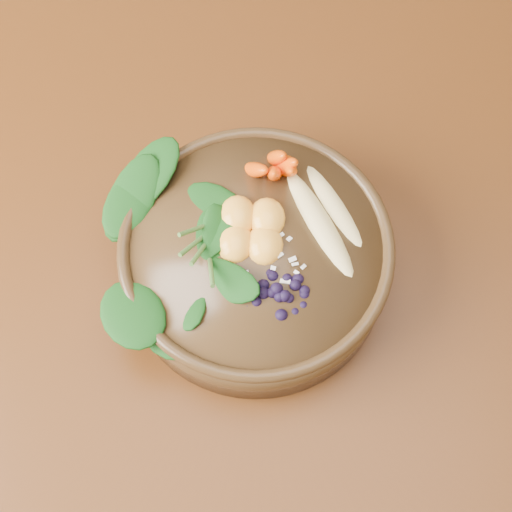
# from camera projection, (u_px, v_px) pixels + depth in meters

# --- Properties ---
(ground) EXTENTS (4.00, 4.00, 0.00)m
(ground) POSITION_uv_depth(u_px,v_px,m) (330.00, 414.00, 1.44)
(ground) COLOR #381E0F
(ground) RESTS_ON ground
(dining_table) EXTENTS (1.60, 0.90, 0.75)m
(dining_table) POSITION_uv_depth(u_px,v_px,m) (382.00, 306.00, 0.84)
(dining_table) COLOR #331C0C
(dining_table) RESTS_ON ground
(stoneware_bowl) EXTENTS (0.36, 0.36, 0.07)m
(stoneware_bowl) POSITION_uv_depth(u_px,v_px,m) (256.00, 260.00, 0.73)
(stoneware_bowl) COLOR #412C17
(stoneware_bowl) RESTS_ON dining_table
(kale_heap) EXTENTS (0.23, 0.22, 0.04)m
(kale_heap) POSITION_uv_depth(u_px,v_px,m) (193.00, 204.00, 0.69)
(kale_heap) COLOR #144A14
(kale_heap) RESTS_ON stoneware_bowl
(carrot_cluster) EXTENTS (0.07, 0.07, 0.07)m
(carrot_cluster) POSITION_uv_depth(u_px,v_px,m) (272.00, 149.00, 0.69)
(carrot_cluster) COLOR #FD4500
(carrot_cluster) RESTS_ON stoneware_bowl
(banana_halves) EXTENTS (0.10, 0.15, 0.03)m
(banana_halves) POSITION_uv_depth(u_px,v_px,m) (328.00, 208.00, 0.69)
(banana_halves) COLOR #E0CC84
(banana_halves) RESTS_ON stoneware_bowl
(mandarin_cluster) EXTENTS (0.11, 0.11, 0.03)m
(mandarin_cluster) POSITION_uv_depth(u_px,v_px,m) (251.00, 224.00, 0.68)
(mandarin_cluster) COLOR #FFA831
(mandarin_cluster) RESTS_ON stoneware_bowl
(blueberry_pile) EXTENTS (0.15, 0.14, 0.04)m
(blueberry_pile) POSITION_uv_depth(u_px,v_px,m) (283.00, 287.00, 0.65)
(blueberry_pile) COLOR black
(blueberry_pile) RESTS_ON stoneware_bowl
(coconut_flakes) EXTENTS (0.10, 0.09, 0.01)m
(coconut_flakes) POSITION_uv_depth(u_px,v_px,m) (265.00, 259.00, 0.68)
(coconut_flakes) COLOR white
(coconut_flakes) RESTS_ON stoneware_bowl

